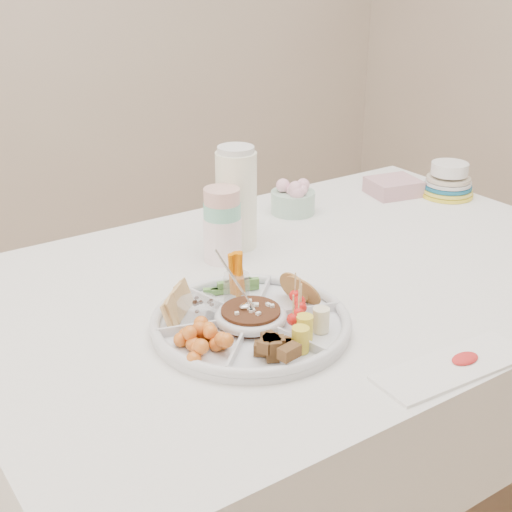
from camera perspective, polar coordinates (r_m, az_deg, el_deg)
dining_table at (r=1.81m, az=3.76°, el=-12.39°), size 1.52×1.02×0.76m
party_tray at (r=1.37m, az=-0.42°, el=-5.13°), size 0.47×0.47×0.04m
bean_dip at (r=1.37m, az=-0.42°, el=-4.86°), size 0.14×0.14×0.04m
tortillas at (r=1.45m, az=3.09°, el=-2.55°), size 0.11×0.11×0.05m
carrot_cucumber at (r=1.46m, az=-1.91°, el=-1.35°), size 0.13×0.13×0.10m
pita_raisins at (r=1.39m, az=-5.65°, el=-3.77°), size 0.14×0.14×0.06m
cherries at (r=1.29m, az=-4.40°, el=-6.66°), size 0.15×0.15×0.05m
granola_chunks at (r=1.26m, az=1.32°, el=-7.33°), size 0.13×0.13×0.05m
banana_tomato at (r=1.33m, az=5.04°, el=-4.34°), size 0.13×0.13×0.09m
cup_stack at (r=1.64m, az=-2.73°, el=3.64°), size 0.12×0.12×0.25m
thermos at (r=1.71m, az=-1.59°, el=4.77°), size 0.10×0.10×0.26m
flower_bowl at (r=1.96m, az=2.97°, el=4.75°), size 0.15×0.15×0.09m
napkin_stack at (r=2.15m, az=10.93°, el=5.46°), size 0.16×0.15×0.05m
plate_stack at (r=2.17m, az=15.14°, el=5.86°), size 0.17×0.17×0.10m
placemat at (r=1.31m, az=15.49°, el=-8.52°), size 0.31×0.12×0.01m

